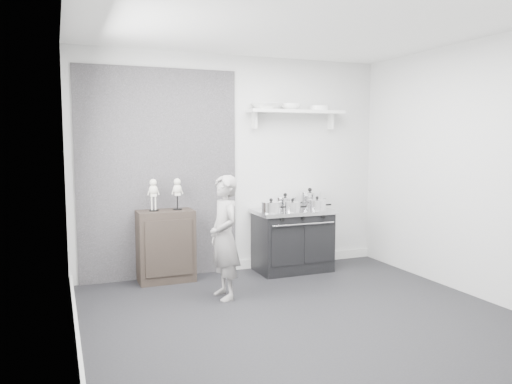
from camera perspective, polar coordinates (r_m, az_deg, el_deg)
ground at (r=4.91m, az=4.79°, el=-13.78°), size 4.00×4.00×0.00m
room_shell at (r=4.72m, az=3.18°, el=5.72°), size 4.02×3.62×2.71m
wall_shelf at (r=6.49m, az=4.61°, el=9.05°), size 1.30×0.26×0.24m
stove at (r=6.37m, az=4.21°, el=-5.49°), size 0.98×0.61×0.78m
side_cabinet at (r=5.98m, az=-10.29°, el=-6.06°), size 0.65×0.38×0.84m
child at (r=5.23m, az=-3.62°, el=-5.19°), size 0.35×0.50×1.30m
pot_front_left at (r=6.04m, az=1.74°, el=-1.72°), size 0.33×0.24×0.17m
pot_back_left at (r=6.37m, az=3.36°, el=-1.23°), size 0.37×0.28×0.20m
pot_back_right at (r=6.55m, az=6.17°, el=-0.83°), size 0.38×0.30×0.25m
pot_front_right at (r=6.29m, az=6.99°, el=-1.44°), size 0.32×0.23×0.18m
pot_front_center at (r=6.10m, az=4.19°, el=-1.68°), size 0.29×0.21×0.16m
skeleton_full at (r=5.86m, az=-11.65°, el=-0.06°), size 0.12×0.08×0.43m
skeleton_torso at (r=5.92m, az=-8.98°, el=0.04°), size 0.12×0.08×0.43m
bowl_large at (r=6.30m, az=0.96°, el=9.80°), size 0.32×0.32×0.08m
bowl_small at (r=6.45m, az=4.01°, el=9.69°), size 0.25×0.25×0.08m
plate_stack at (r=6.64m, az=7.25°, el=9.48°), size 0.25×0.25×0.06m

